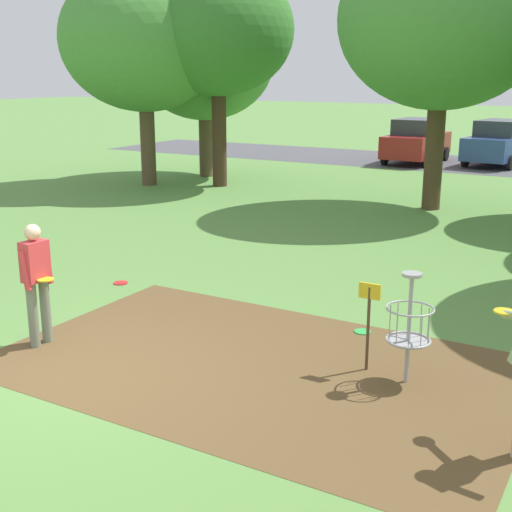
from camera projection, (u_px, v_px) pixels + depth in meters
ground_plane at (77, 377)px, 8.47m from camera, size 160.00×160.00×0.00m
dirt_tee_pad at (257, 365)px, 8.80m from camera, size 6.63×4.16×0.01m
disc_golf_basket at (405, 323)px, 8.18m from camera, size 0.98×0.58×1.39m
player_throwing at (36, 278)px, 9.25m from camera, size 0.41×0.47×1.71m
frisbee_near_basket at (363, 332)px, 9.93m from camera, size 0.25×0.25×0.02m
frisbee_by_tee at (121, 283)px, 12.25m from camera, size 0.25×0.25×0.02m
tree_near_right at (144, 40)px, 22.01m from camera, size 5.42×5.42×7.04m
tree_mid_left at (443, 20)px, 17.77m from camera, size 5.51×5.51×7.38m
tree_mid_center at (204, 60)px, 24.08m from camera, size 4.97×4.97×6.26m
tree_far_center at (218, 30)px, 21.68m from camera, size 4.89×4.89×7.09m
parking_lot_strip at (487, 166)px, 28.04m from camera, size 36.00×6.00×0.01m
parked_car_leftmost at (417, 141)px, 28.76m from camera, size 2.01×4.22×1.84m
parked_car_center_left at (500, 143)px, 27.96m from camera, size 2.39×4.40×1.84m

